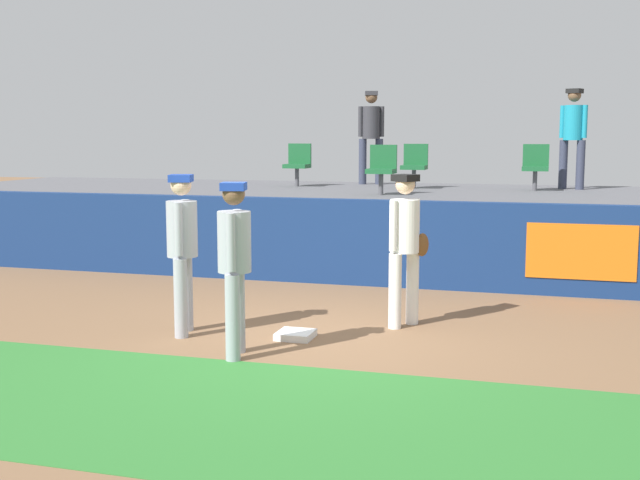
{
  "coord_description": "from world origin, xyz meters",
  "views": [
    {
      "loc": [
        2.62,
        -8.27,
        2.27
      ],
      "look_at": [
        -0.1,
        1.11,
        1.0
      ],
      "focal_mm": 44.75,
      "sensor_mm": 36.0,
      "label": 1
    }
  ],
  "objects_px": {
    "seat_front_center": "(382,167)",
    "seat_back_right": "(535,165)",
    "player_coach_visitor": "(182,243)",
    "spectator_capped": "(371,131)",
    "seat_back_left": "(298,162)",
    "spectator_hooded": "(573,131)",
    "player_runner_visitor": "(235,257)",
    "first_base": "(295,335)",
    "seat_back_center": "(415,163)",
    "player_fielder_home": "(405,239)"
  },
  "relations": [
    {
      "from": "player_fielder_home",
      "to": "seat_front_center",
      "type": "xyz_separation_m",
      "value": [
        -1.11,
        3.93,
        0.71
      ]
    },
    {
      "from": "first_base",
      "to": "player_fielder_home",
      "type": "bearing_deg",
      "value": 40.99
    },
    {
      "from": "spectator_capped",
      "to": "spectator_hooded",
      "type": "bearing_deg",
      "value": 158.19
    },
    {
      "from": "player_fielder_home",
      "to": "player_runner_visitor",
      "type": "distance_m",
      "value": 2.32
    },
    {
      "from": "first_base",
      "to": "seat_front_center",
      "type": "relative_size",
      "value": 0.48
    },
    {
      "from": "seat_back_center",
      "to": "seat_back_left",
      "type": "relative_size",
      "value": 1.0
    },
    {
      "from": "seat_back_left",
      "to": "spectator_capped",
      "type": "bearing_deg",
      "value": 39.93
    },
    {
      "from": "first_base",
      "to": "seat_back_center",
      "type": "relative_size",
      "value": 0.48
    },
    {
      "from": "seat_back_center",
      "to": "seat_back_right",
      "type": "height_order",
      "value": "same"
    },
    {
      "from": "player_coach_visitor",
      "to": "player_runner_visitor",
      "type": "bearing_deg",
      "value": 37.52
    },
    {
      "from": "spectator_hooded",
      "to": "seat_back_left",
      "type": "bearing_deg",
      "value": 28.92
    },
    {
      "from": "spectator_hooded",
      "to": "spectator_capped",
      "type": "height_order",
      "value": "spectator_capped"
    },
    {
      "from": "player_coach_visitor",
      "to": "spectator_capped",
      "type": "xyz_separation_m",
      "value": [
        0.45,
        7.87,
        1.32
      ]
    },
    {
      "from": "seat_front_center",
      "to": "spectator_hooded",
      "type": "distance_m",
      "value": 3.95
    },
    {
      "from": "seat_front_center",
      "to": "spectator_hooded",
      "type": "xyz_separation_m",
      "value": [
        3.11,
        2.35,
        0.6
      ]
    },
    {
      "from": "player_coach_visitor",
      "to": "seat_back_left",
      "type": "bearing_deg",
      "value": 171.65
    },
    {
      "from": "seat_back_right",
      "to": "seat_front_center",
      "type": "bearing_deg",
      "value": -143.94
    },
    {
      "from": "seat_front_center",
      "to": "seat_back_right",
      "type": "relative_size",
      "value": 1.0
    },
    {
      "from": "seat_back_right",
      "to": "spectator_hooded",
      "type": "distance_m",
      "value": 1.04
    },
    {
      "from": "player_fielder_home",
      "to": "seat_back_left",
      "type": "height_order",
      "value": "seat_back_left"
    },
    {
      "from": "seat_back_left",
      "to": "seat_back_right",
      "type": "bearing_deg",
      "value": 0.0
    },
    {
      "from": "player_runner_visitor",
      "to": "spectator_capped",
      "type": "height_order",
      "value": "spectator_capped"
    },
    {
      "from": "player_runner_visitor",
      "to": "spectator_hooded",
      "type": "xyz_separation_m",
      "value": [
        3.45,
        8.1,
        1.32
      ]
    },
    {
      "from": "player_runner_visitor",
      "to": "seat_front_center",
      "type": "height_order",
      "value": "seat_front_center"
    },
    {
      "from": "seat_front_center",
      "to": "spectator_capped",
      "type": "height_order",
      "value": "spectator_capped"
    },
    {
      "from": "player_runner_visitor",
      "to": "seat_front_center",
      "type": "relative_size",
      "value": 2.16
    },
    {
      "from": "player_coach_visitor",
      "to": "seat_back_left",
      "type": "relative_size",
      "value": 2.2
    },
    {
      "from": "first_base",
      "to": "player_fielder_home",
      "type": "distance_m",
      "value": 1.75
    },
    {
      "from": "first_base",
      "to": "seat_back_center",
      "type": "height_order",
      "value": "seat_back_center"
    },
    {
      "from": "player_fielder_home",
      "to": "player_coach_visitor",
      "type": "bearing_deg",
      "value": -35.74
    },
    {
      "from": "player_runner_visitor",
      "to": "spectator_hooded",
      "type": "height_order",
      "value": "spectator_hooded"
    },
    {
      "from": "player_fielder_home",
      "to": "seat_back_right",
      "type": "relative_size",
      "value": 2.18
    },
    {
      "from": "seat_back_right",
      "to": "spectator_hooded",
      "type": "bearing_deg",
      "value": 40.78
    },
    {
      "from": "player_runner_visitor",
      "to": "seat_front_center",
      "type": "bearing_deg",
      "value": 164.02
    },
    {
      "from": "seat_back_center",
      "to": "spectator_capped",
      "type": "height_order",
      "value": "spectator_capped"
    },
    {
      "from": "seat_back_right",
      "to": "player_runner_visitor",
      "type": "bearing_deg",
      "value": -110.44
    },
    {
      "from": "player_runner_visitor",
      "to": "seat_back_right",
      "type": "relative_size",
      "value": 2.16
    },
    {
      "from": "player_fielder_home",
      "to": "first_base",
      "type": "bearing_deg",
      "value": -19.5
    },
    {
      "from": "player_runner_visitor",
      "to": "seat_back_left",
      "type": "relative_size",
      "value": 2.16
    },
    {
      "from": "seat_back_right",
      "to": "seat_back_center",
      "type": "bearing_deg",
      "value": -180.0
    },
    {
      "from": "seat_back_center",
      "to": "spectator_capped",
      "type": "relative_size",
      "value": 0.44
    },
    {
      "from": "spectator_hooded",
      "to": "player_coach_visitor",
      "type": "bearing_deg",
      "value": 82.08
    },
    {
      "from": "player_coach_visitor",
      "to": "seat_back_right",
      "type": "xyz_separation_m",
      "value": [
        3.75,
        6.83,
        0.7
      ]
    },
    {
      "from": "seat_back_right",
      "to": "player_coach_visitor",
      "type": "bearing_deg",
      "value": -118.76
    },
    {
      "from": "seat_back_right",
      "to": "first_base",
      "type": "bearing_deg",
      "value": -110.13
    },
    {
      "from": "player_coach_visitor",
      "to": "spectator_capped",
      "type": "height_order",
      "value": "spectator_capped"
    },
    {
      "from": "player_fielder_home",
      "to": "seat_back_right",
      "type": "xyz_separation_m",
      "value": [
        1.37,
        5.73,
        0.71
      ]
    },
    {
      "from": "seat_front_center",
      "to": "spectator_capped",
      "type": "xyz_separation_m",
      "value": [
        -0.82,
        2.84,
        0.63
      ]
    },
    {
      "from": "first_base",
      "to": "player_runner_visitor",
      "type": "bearing_deg",
      "value": -112.77
    },
    {
      "from": "first_base",
      "to": "seat_front_center",
      "type": "bearing_deg",
      "value": 90.34
    }
  ]
}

